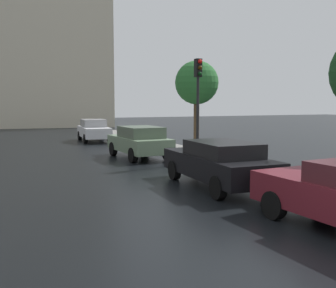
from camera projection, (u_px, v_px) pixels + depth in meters
name	position (u px, v px, depth m)	size (l,w,h in m)	color
ground	(267.00, 278.00, 6.00)	(120.00, 120.00, 0.00)	black
car_white_near_kerb	(94.00, 130.00, 26.77)	(1.90, 4.04, 1.44)	silver
car_green_far_ahead	(140.00, 141.00, 18.80)	(2.02, 4.06, 1.47)	slate
car_black_far_lane	(219.00, 162.00, 12.40)	(1.96, 4.63, 1.41)	black
traffic_light	(198.00, 90.00, 16.87)	(0.26, 0.39, 4.22)	black
street_tree_near	(197.00, 83.00, 21.99)	(2.36, 2.36, 4.81)	#4C3823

